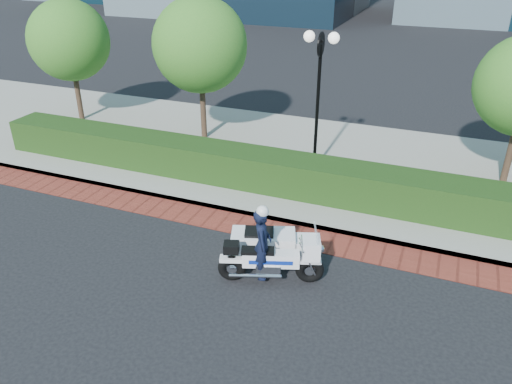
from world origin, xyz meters
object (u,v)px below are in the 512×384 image
at_px(tree_b, 200,45).
at_px(lamppost, 319,81).
at_px(tree_a, 69,40).
at_px(police_motorcycle, 267,248).

bearing_deg(tree_b, lamppost, -16.11).
height_order(lamppost, tree_a, tree_a).
bearing_deg(tree_a, tree_b, 0.00).
relative_size(lamppost, police_motorcycle, 1.80).
bearing_deg(lamppost, tree_b, 163.89).
xyz_separation_m(tree_b, police_motorcycle, (4.93, -6.66, -2.80)).
height_order(lamppost, tree_b, tree_b).
relative_size(lamppost, tree_b, 0.86).
distance_m(tree_b, police_motorcycle, 8.74).
distance_m(lamppost, tree_a, 10.09).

